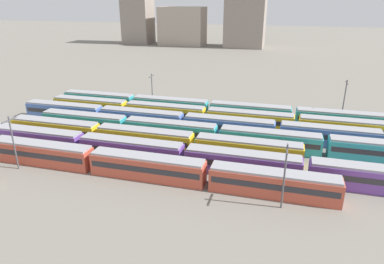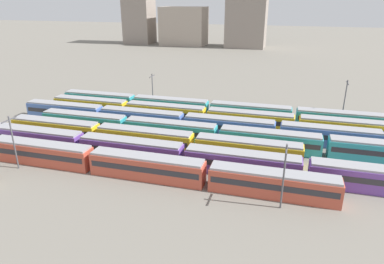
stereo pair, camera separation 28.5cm
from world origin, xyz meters
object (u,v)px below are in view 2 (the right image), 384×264
(train_track_0, at_px, (147,167))
(train_track_2, at_px, (145,139))
(train_track_1, at_px, (184,156))
(train_track_3, at_px, (325,146))
(train_track_5, at_px, (250,120))
(catenary_pole_3, at_px, (345,100))
(train_track_6, at_px, (209,109))
(catenary_pole_2, at_px, (284,174))
(catenary_pole_1, at_px, (153,89))
(catenary_pole_0, at_px, (13,140))
(train_track_4, at_px, (184,122))

(train_track_0, xyz_separation_m, train_track_2, (-4.77, 10.40, 0.00))
(train_track_1, bearing_deg, train_track_3, 24.90)
(train_track_2, bearing_deg, train_track_5, 41.95)
(catenary_pole_3, bearing_deg, train_track_6, -174.62)
(train_track_6, bearing_deg, catenary_pole_2, -62.72)
(train_track_2, relative_size, train_track_3, 0.50)
(catenary_pole_2, bearing_deg, catenary_pole_1, 131.40)
(train_track_0, xyz_separation_m, train_track_6, (2.56, 31.20, 0.00))
(train_track_0, height_order, train_track_1, same)
(train_track_2, height_order, catenary_pole_2, catenary_pole_2)
(train_track_3, bearing_deg, train_track_0, -149.80)
(train_track_3, height_order, catenary_pole_3, catenary_pole_3)
(train_track_6, relative_size, catenary_pole_1, 8.64)
(train_track_1, height_order, catenary_pole_0, catenary_pole_0)
(train_track_5, relative_size, catenary_pole_3, 9.48)
(train_track_5, bearing_deg, catenary_pole_0, -139.92)
(train_track_2, height_order, train_track_3, same)
(train_track_0, xyz_separation_m, train_track_4, (-0.41, 20.80, 0.00))
(train_track_6, bearing_deg, catenary_pole_3, 5.38)
(train_track_5, xyz_separation_m, catenary_pole_2, (7.57, -28.91, 3.20))
(catenary_pole_1, bearing_deg, train_track_3, -25.32)
(train_track_4, xyz_separation_m, train_track_5, (12.99, 5.20, 0.00))
(train_track_5, relative_size, catenary_pole_2, 10.24)
(train_track_4, bearing_deg, train_track_0, -88.87)
(train_track_3, bearing_deg, train_track_2, -170.65)
(train_track_1, bearing_deg, catenary_pole_0, -163.04)
(train_track_4, xyz_separation_m, catenary_pole_1, (-12.19, 13.44, 2.95))
(catenary_pole_0, height_order, catenary_pole_1, catenary_pole_0)
(train_track_3, height_order, train_track_5, same)
(train_track_5, distance_m, catenary_pole_2, 30.05)
(train_track_4, xyz_separation_m, train_track_6, (2.97, 10.40, 0.00))
(train_track_0, height_order, catenary_pole_2, catenary_pole_2)
(train_track_3, height_order, train_track_4, same)
(catenary_pole_0, relative_size, catenary_pole_2, 0.98)
(train_track_2, distance_m, train_track_6, 22.06)
(train_track_3, xyz_separation_m, catenary_pole_2, (-6.66, -18.51, 3.20))
(train_track_0, distance_m, catenary_pole_1, 36.60)
(train_track_2, distance_m, train_track_4, 11.28)
(train_track_1, relative_size, catenary_pole_3, 7.56)
(catenary_pole_0, xyz_separation_m, catenary_pole_2, (41.68, -0.20, 0.09))
(train_track_2, bearing_deg, train_track_6, 70.57)
(train_track_2, height_order, train_track_6, same)
(train_track_4, bearing_deg, catenary_pole_1, 132.20)
(train_track_6, relative_size, catenary_pole_3, 7.56)
(train_track_2, xyz_separation_m, train_track_4, (4.36, 10.40, 0.00))
(train_track_2, distance_m, train_track_5, 23.34)
(train_track_0, distance_m, train_track_2, 11.44)
(train_track_1, distance_m, catenary_pole_2, 18.00)
(catenary_pole_2, bearing_deg, train_track_5, 104.67)
(train_track_2, relative_size, catenary_pole_3, 5.65)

